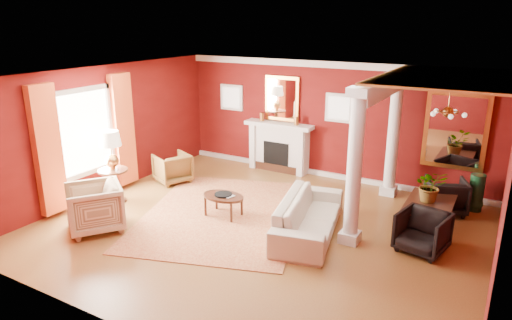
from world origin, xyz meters
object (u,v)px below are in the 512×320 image
Objects in this scene: sofa at (309,210)px; armchair_stripe at (94,205)px; armchair_leopard at (172,167)px; coffee_table at (223,197)px; side_table at (111,154)px; dining_table at (431,209)px.

armchair_stripe is at bearing 105.34° from sofa.
armchair_leopard is 2.48m from coffee_table.
armchair_stripe reaches higher than armchair_leopard.
side_table reaches higher than armchair_stripe.
side_table is at bearing -167.70° from coffee_table.
armchair_stripe is at bearing -135.46° from coffee_table.
dining_table is at bearing -67.61° from sofa.
armchair_stripe is 0.62× the size of side_table.
sofa is at bearing 63.55° from armchair_stripe.
sofa is 3.07× the size of armchair_leopard.
coffee_table is at bearing 82.16° from sofa.
armchair_leopard reaches higher than coffee_table.
dining_table is (3.74, 1.48, 0.01)m from coffee_table.
sofa is 2.72× the size of coffee_table.
dining_table is at bearing 21.51° from coffee_table.
sofa is 4.42m from side_table.
armchair_leopard is (-4.05, 0.94, -0.08)m from sofa.
armchair_stripe is at bearing 34.06° from armchair_leopard.
dining_table reaches higher than armchair_leopard.
armchair_stripe is 2.48m from coffee_table.
coffee_table is 0.56× the size of side_table.
armchair_leopard is 0.79× the size of armchair_stripe.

